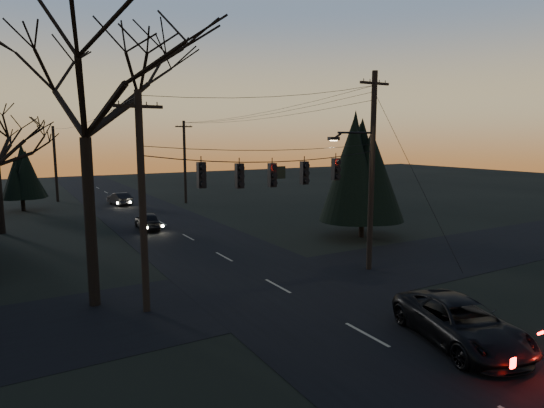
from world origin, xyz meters
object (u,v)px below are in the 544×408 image
sedan_oncoming_b (120,199)px  utility_pole_far_r (186,203)px  sedan_oncoming_a (148,221)px  bare_tree_left (81,65)px  utility_pole_far_l (58,202)px  utility_pole_left (147,311)px  evergreen_right (363,171)px  utility_pole_right (369,269)px  suv_near (461,323)px

sedan_oncoming_b → utility_pole_far_r: bearing=153.7°
utility_pole_far_r → sedan_oncoming_a: utility_pole_far_r is taller
bare_tree_left → sedan_oncoming_b: (6.85, 28.22, -8.85)m
utility_pole_far_r → utility_pole_far_l: utility_pole_far_r is taller
sedan_oncoming_b → utility_pole_left: bearing=71.0°
bare_tree_left → sedan_oncoming_b: size_ratio=3.55×
utility_pole_far_r → evergreen_right: (4.84, -21.87, 4.56)m
utility_pole_right → sedan_oncoming_a: (-7.15, 16.13, 0.65)m
utility_pole_right → bare_tree_left: (-13.15, 1.72, 9.47)m
suv_near → sedan_oncoming_b: 38.11m
utility_pole_right → utility_pole_left: utility_pole_right is taller
utility_pole_right → evergreen_right: bearing=51.7°
utility_pole_far_l → evergreen_right: bearing=-61.3°
evergreen_right → suv_near: bearing=-119.8°
utility_pole_right → bare_tree_left: bare_tree_left is taller
utility_pole_far_r → sedan_oncoming_b: 6.62m
utility_pole_right → sedan_oncoming_a: size_ratio=2.63×
evergreen_right → sedan_oncoming_b: 26.58m
bare_tree_left → utility_pole_left: bearing=-46.2°
utility_pole_right → sedan_oncoming_b: size_ratio=2.62×
utility_pole_right → utility_pole_far_r: bearing=90.0°
evergreen_right → sedan_oncoming_a: evergreen_right is taller
sedan_oncoming_b → evergreen_right: bearing=105.9°
evergreen_right → utility_pole_right: bearing=-128.3°
utility_pole_left → utility_pole_far_r: 30.27m
utility_pole_right → suv_near: 8.74m
sedan_oncoming_a → sedan_oncoming_b: bearing=-87.0°
utility_pole_far_r → suv_near: size_ratio=1.63×
utility_pole_left → sedan_oncoming_b: bearing=80.1°
utility_pole_right → utility_pole_far_r: 28.00m
utility_pole_far_r → sedan_oncoming_b: utility_pole_far_r is taller
evergreen_right → utility_pole_far_r: bearing=102.5°
sedan_oncoming_b → utility_pole_right: bearing=92.7°
utility_pole_right → sedan_oncoming_b: bearing=101.9°
utility_pole_left → utility_pole_far_l: size_ratio=1.06×
utility_pole_left → evergreen_right: evergreen_right is taller
sedan_oncoming_a → sedan_oncoming_b: (0.85, 13.81, -0.02)m
utility_pole_right → sedan_oncoming_b: utility_pole_right is taller
utility_pole_right → utility_pole_far_l: (-11.50, 36.00, 0.00)m
utility_pole_far_r → suv_near: bearing=-95.2°
evergreen_right → utility_pole_far_l: bearing=118.7°
suv_near → sedan_oncoming_b: suv_near is taller
utility_pole_left → sedan_oncoming_a: size_ratio=2.23×
utility_pole_right → utility_pole_far_l: 37.79m
utility_pole_right → utility_pole_far_r: size_ratio=1.18×
sedan_oncoming_a → utility_pole_far_l: bearing=-71.2°
utility_pole_far_r → suv_near: (-3.30, -36.05, 0.72)m
utility_pole_far_l → sedan_oncoming_a: utility_pole_far_l is taller
evergreen_right → suv_near: (-8.14, -14.19, -3.84)m
utility_pole_left → utility_pole_far_l: bearing=90.0°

